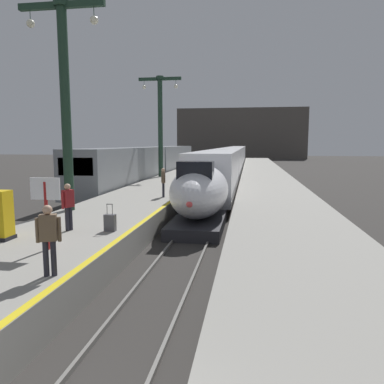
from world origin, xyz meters
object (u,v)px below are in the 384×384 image
(passenger_far_waiting, at_px, (49,235))
(rolling_suitcase, at_px, (110,223))
(regional_train_adjacent, at_px, (152,162))
(passenger_mid_platform, at_px, (163,180))
(station_column_far, at_px, (160,117))
(highspeed_train_main, at_px, (232,160))
(passenger_near_edge, at_px, (68,203))
(station_column_mid, at_px, (65,87))
(departure_info_board, at_px, (46,199))

(passenger_far_waiting, bearing_deg, rolling_suitcase, 93.54)
(regional_train_adjacent, bearing_deg, passenger_mid_platform, -73.23)
(regional_train_adjacent, xyz_separation_m, station_column_far, (2.20, -5.18, 4.49))
(highspeed_train_main, xyz_separation_m, station_column_far, (-5.90, -17.34, 4.65))
(highspeed_train_main, height_order, passenger_near_edge, highspeed_train_main)
(passenger_mid_platform, bearing_deg, regional_train_adjacent, 106.77)
(passenger_near_edge, distance_m, passenger_far_waiting, 4.71)
(passenger_mid_platform, bearing_deg, passenger_far_waiting, -88.50)
(station_column_mid, xyz_separation_m, station_column_far, (-0.00, 18.11, -0.05))
(station_column_mid, xyz_separation_m, passenger_near_edge, (1.95, -3.88, -4.63))
(station_column_far, bearing_deg, highspeed_train_main, 71.21)
(regional_train_adjacent, relative_size, passenger_mid_platform, 21.66)
(rolling_suitcase, bearing_deg, regional_train_adjacent, 101.78)
(highspeed_train_main, relative_size, station_column_mid, 8.03)
(highspeed_train_main, distance_m, rolling_suitcase, 39.28)
(highspeed_train_main, height_order, passenger_far_waiting, highspeed_train_main)
(station_column_mid, relative_size, passenger_far_waiting, 5.54)
(passenger_near_edge, distance_m, rolling_suitcase, 1.65)
(regional_train_adjacent, xyz_separation_m, passenger_far_waiting, (5.92, -31.53, -0.09))
(passenger_near_edge, height_order, passenger_far_waiting, same)
(regional_train_adjacent, relative_size, departure_info_board, 17.26)
(station_column_mid, xyz_separation_m, rolling_suitcase, (3.44, -3.74, -5.32))
(station_column_mid, relative_size, passenger_near_edge, 5.54)
(regional_train_adjacent, distance_m, station_column_far, 7.20)
(station_column_far, relative_size, passenger_far_waiting, 5.49)
(departure_info_board, bearing_deg, passenger_near_edge, 102.96)
(rolling_suitcase, xyz_separation_m, departure_info_board, (-0.95, -2.47, 1.20))
(station_column_far, distance_m, passenger_far_waiting, 27.01)
(station_column_mid, height_order, passenger_near_edge, station_column_mid)
(regional_train_adjacent, bearing_deg, passenger_far_waiting, -79.37)
(highspeed_train_main, xyz_separation_m, regional_train_adjacent, (-8.10, -12.17, 0.16))
(passenger_mid_platform, bearing_deg, station_column_mid, -125.18)
(station_column_far, height_order, departure_info_board, station_column_far)
(highspeed_train_main, bearing_deg, passenger_near_edge, -95.74)
(rolling_suitcase, height_order, departure_info_board, departure_info_board)
(highspeed_train_main, distance_m, regional_train_adjacent, 14.62)
(highspeed_train_main, height_order, regional_train_adjacent, regional_train_adjacent)
(passenger_mid_platform, bearing_deg, highspeed_train_main, 85.29)
(regional_train_adjacent, distance_m, station_column_mid, 23.83)
(station_column_mid, relative_size, station_column_far, 1.01)
(highspeed_train_main, height_order, station_column_mid, station_column_mid)
(station_column_far, relative_size, passenger_near_edge, 5.49)
(highspeed_train_main, xyz_separation_m, station_column_mid, (-5.90, -35.45, 4.70))
(passenger_near_edge, xyz_separation_m, departure_info_board, (0.54, -2.34, 0.52))
(passenger_mid_platform, xyz_separation_m, rolling_suitcase, (0.06, -8.53, -0.69))
(passenger_near_edge, relative_size, passenger_mid_platform, 1.00)
(station_column_far, height_order, passenger_near_edge, station_column_far)
(passenger_near_edge, relative_size, departure_info_board, 0.80)
(departure_info_board, bearing_deg, passenger_mid_platform, 85.38)
(highspeed_train_main, height_order, station_column_far, station_column_far)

